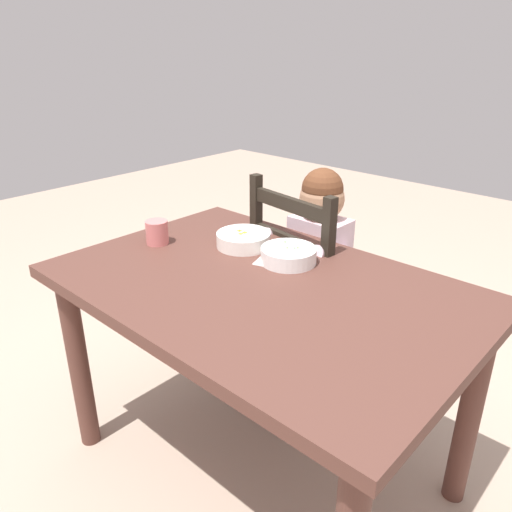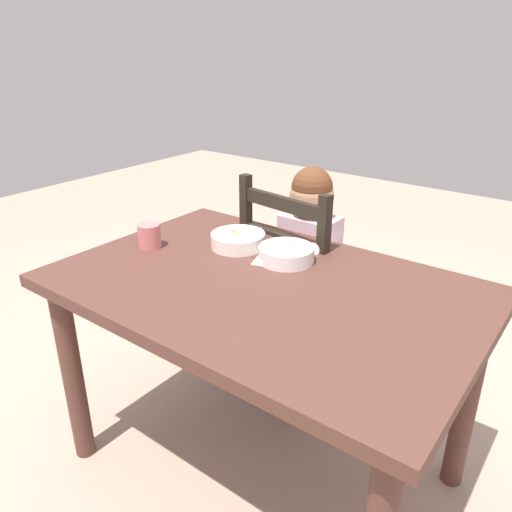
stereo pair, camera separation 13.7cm
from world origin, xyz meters
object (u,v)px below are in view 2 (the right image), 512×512
(bowl_of_peas, at_px, (286,253))
(drinking_cup, at_px, (149,236))
(dining_table, at_px, (263,313))
(bowl_of_carrots, at_px, (238,240))
(child_figure, at_px, (305,251))
(dining_chair, at_px, (303,292))
(spoon, at_px, (256,246))

(bowl_of_peas, height_order, drinking_cup, drinking_cup)
(dining_table, relative_size, bowl_of_carrots, 6.68)
(bowl_of_carrots, bearing_deg, bowl_of_peas, 0.01)
(child_figure, xyz_separation_m, drinking_cup, (-0.35, -0.48, 0.13))
(dining_chair, distance_m, spoon, 0.39)
(bowl_of_peas, bearing_deg, dining_table, -79.17)
(child_figure, height_order, bowl_of_carrots, child_figure)
(bowl_of_peas, height_order, bowl_of_carrots, bowl_of_peas)
(spoon, height_order, drinking_cup, drinking_cup)
(dining_chair, distance_m, drinking_cup, 0.67)
(bowl_of_carrots, bearing_deg, dining_chair, 72.35)
(dining_chair, xyz_separation_m, child_figure, (0.01, -0.01, 0.18))
(dining_table, distance_m, spoon, 0.30)
(bowl_of_peas, distance_m, spoon, 0.16)
(dining_chair, bearing_deg, dining_table, -73.24)
(bowl_of_carrots, xyz_separation_m, drinking_cup, (-0.25, -0.19, 0.02))
(bowl_of_carrots, bearing_deg, dining_table, -35.72)
(spoon, bearing_deg, drinking_cup, -143.22)
(dining_table, distance_m, dining_chair, 0.52)
(bowl_of_peas, bearing_deg, spoon, 166.87)
(bowl_of_carrots, bearing_deg, child_figure, 70.67)
(bowl_of_peas, distance_m, drinking_cup, 0.49)
(bowl_of_peas, xyz_separation_m, drinking_cup, (-0.45, -0.19, 0.02))
(dining_chair, height_order, spoon, dining_chair)
(dining_table, height_order, drinking_cup, drinking_cup)
(bowl_of_peas, height_order, spoon, bowl_of_peas)
(dining_table, bearing_deg, child_figure, 106.27)
(spoon, relative_size, drinking_cup, 1.58)
(bowl_of_carrots, distance_m, spoon, 0.07)
(dining_chair, xyz_separation_m, bowl_of_carrots, (-0.10, -0.30, 0.30))
(spoon, xyz_separation_m, drinking_cup, (-0.30, -0.22, 0.04))
(child_figure, xyz_separation_m, spoon, (-0.05, -0.26, 0.09))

